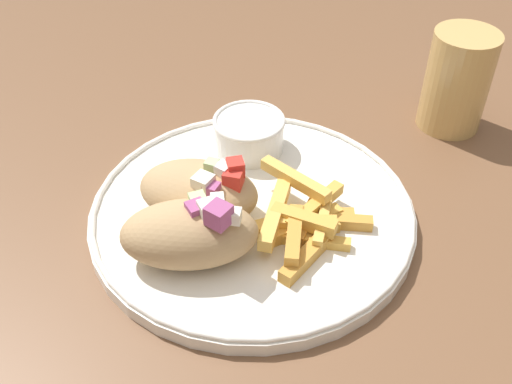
% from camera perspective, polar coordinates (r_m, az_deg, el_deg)
% --- Properties ---
extents(table, '(1.40, 1.40, 0.70)m').
position_cam_1_polar(table, '(0.65, -1.33, -3.88)').
color(table, brown).
rests_on(table, ground_plane).
extents(plate, '(0.31, 0.31, 0.02)m').
position_cam_1_polar(plate, '(0.58, 0.00, -1.82)').
color(plate, white).
rests_on(plate, table).
extents(pita_sandwich_near, '(0.13, 0.09, 0.07)m').
position_cam_1_polar(pita_sandwich_near, '(0.51, -6.27, -3.91)').
color(pita_sandwich_near, tan).
rests_on(pita_sandwich_near, plate).
extents(pita_sandwich_far, '(0.13, 0.12, 0.06)m').
position_cam_1_polar(pita_sandwich_far, '(0.55, -5.37, 0.12)').
color(pita_sandwich_far, tan).
rests_on(pita_sandwich_far, plate).
extents(fries_pile, '(0.14, 0.14, 0.03)m').
position_cam_1_polar(fries_pile, '(0.54, 4.15, -2.93)').
color(fries_pile, gold).
rests_on(fries_pile, plate).
extents(sauce_ramekin, '(0.08, 0.08, 0.04)m').
position_cam_1_polar(sauce_ramekin, '(0.63, -0.66, 5.71)').
color(sauce_ramekin, white).
rests_on(sauce_ramekin, plate).
extents(water_glass, '(0.07, 0.07, 0.11)m').
position_cam_1_polar(water_glass, '(0.72, 18.52, 9.62)').
color(water_glass, tan).
rests_on(water_glass, table).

